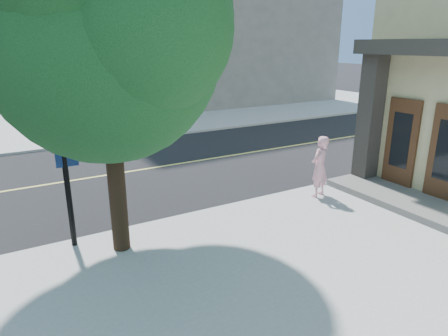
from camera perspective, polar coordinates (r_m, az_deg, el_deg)
ground at (r=9.72m, az=-26.08°, el=-10.94°), size 140.00×140.00×0.00m
road_ew at (r=13.89m, az=-27.72°, el=-2.78°), size 140.00×9.00×0.01m
sidewalk_ne at (r=33.43m, az=-5.77°, el=10.01°), size 29.00×25.00×0.12m
filler_ne at (r=33.94m, az=-5.71°, el=22.07°), size 18.00×16.00×14.00m
man_on_phone at (r=11.56m, az=13.48°, el=0.20°), size 0.73×0.59×1.76m
street_tree at (r=8.04m, az=-16.08°, el=19.96°), size 5.43×4.93×7.20m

